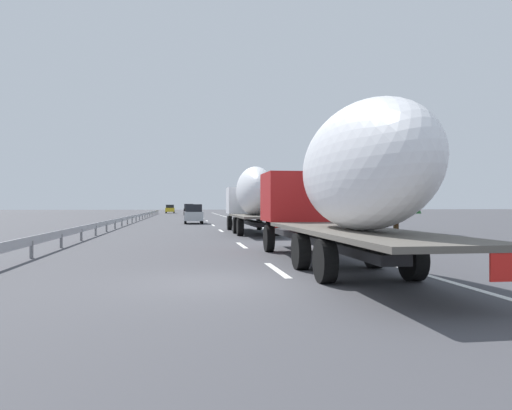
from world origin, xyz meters
name	(u,v)px	position (x,y,z in m)	size (l,w,h in m)	color
ground_plane	(192,222)	(40.00, 0.00, 0.00)	(260.00, 260.00, 0.00)	#424247
lane_stripe_0	(277,270)	(2.00, -1.80, 0.00)	(3.20, 0.20, 0.01)	white
lane_stripe_1	(242,245)	(10.38, -1.80, 0.00)	(3.20, 0.20, 0.01)	white
lane_stripe_2	(221,231)	(22.82, -1.80, 0.00)	(3.20, 0.20, 0.01)	white
lane_stripe_3	(213,225)	(31.94, -1.80, 0.00)	(3.20, 0.20, 0.01)	white
lane_stripe_4	(207,221)	(43.94, -1.80, 0.00)	(3.20, 0.20, 0.01)	white
lane_stripe_5	(203,218)	(55.01, -1.80, 0.00)	(3.20, 0.20, 0.01)	white
lane_stripe_6	(200,216)	(67.54, -1.80, 0.00)	(3.20, 0.20, 0.01)	white
lane_stripe_7	(201,217)	(62.58, -1.80, 0.00)	(3.20, 0.20, 0.01)	white
edge_line_right	(238,220)	(45.00, -5.50, 0.00)	(110.00, 0.20, 0.01)	white
truck_lead	(252,196)	(19.75, -3.60, 2.41)	(12.18, 2.55, 4.23)	silver
truck_trailing	(342,181)	(1.65, -3.60, 2.50)	(14.34, 2.55, 4.41)	#B21919
car_silver_hatch	(193,214)	(36.16, -0.13, 0.95)	(4.38, 1.80, 1.88)	#ADB2B7
car_black_suv	(189,210)	(74.21, -0.02, 0.98)	(4.01, 1.74, 1.98)	black
car_yellow_coupe	(170,209)	(94.75, 3.76, 0.93)	(4.72, 1.92, 1.84)	gold
road_sign	(263,200)	(34.01, -6.70, 2.24)	(0.10, 0.90, 3.25)	gray
tree_0	(344,174)	(22.32, -10.67, 4.04)	(3.68, 3.68, 6.37)	#472D19
tree_1	(258,192)	(74.82, -12.46, 4.17)	(2.55, 2.55, 7.07)	#472D19
tree_2	(250,192)	(71.34, -10.45, 3.97)	(3.32, 3.32, 6.33)	#472D19
tree_3	(396,183)	(19.08, -13.21, 3.30)	(3.23, 3.23, 5.36)	#472D19
tree_4	(247,195)	(70.40, -9.91, 3.52)	(3.66, 3.66, 5.65)	#472D19
guardrail_median	(136,216)	(43.00, 6.00, 0.58)	(94.00, 0.10, 0.76)	#9EA0A5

